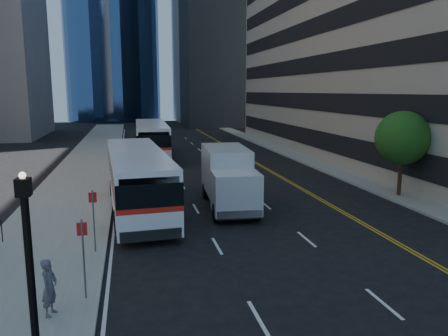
# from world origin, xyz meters

# --- Properties ---
(ground) EXTENTS (160.00, 160.00, 0.00)m
(ground) POSITION_xyz_m (0.00, 0.00, 0.00)
(ground) COLOR black
(ground) RESTS_ON ground
(sidewalk_west) EXTENTS (5.00, 90.00, 0.15)m
(sidewalk_west) POSITION_xyz_m (-10.50, 25.00, 0.07)
(sidewalk_west) COLOR gray
(sidewalk_west) RESTS_ON ground
(sidewalk_east) EXTENTS (2.00, 90.00, 0.15)m
(sidewalk_east) POSITION_xyz_m (9.00, 25.00, 0.07)
(sidewalk_east) COLOR gray
(sidewalk_east) RESTS_ON ground
(street_tree) EXTENTS (3.20, 3.20, 5.10)m
(street_tree) POSITION_xyz_m (9.00, 8.00, 3.64)
(street_tree) COLOR #332114
(street_tree) RESTS_ON sidewalk_east
(lamp_post) EXTENTS (0.28, 0.28, 4.56)m
(lamp_post) POSITION_xyz_m (-9.00, -6.00, 2.72)
(lamp_post) COLOR black
(lamp_post) RESTS_ON sidewalk_west
(bus_front) EXTENTS (3.55, 12.76, 3.25)m
(bus_front) POSITION_xyz_m (-6.60, 8.51, 1.78)
(bus_front) COLOR white
(bus_front) RESTS_ON ground
(bus_rear) EXTENTS (3.02, 13.06, 3.36)m
(bus_rear) POSITION_xyz_m (-4.91, 27.35, 1.83)
(bus_rear) COLOR white
(bus_rear) RESTS_ON ground
(box_truck) EXTENTS (2.75, 6.91, 3.24)m
(box_truck) POSITION_xyz_m (-1.68, 7.97, 1.71)
(box_truck) COLOR silver
(box_truck) RESTS_ON ground
(pedestrian) EXTENTS (0.55, 0.69, 1.65)m
(pedestrian) POSITION_xyz_m (-9.27, -2.85, 0.98)
(pedestrian) COLOR #515158
(pedestrian) RESTS_ON sidewalk_west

